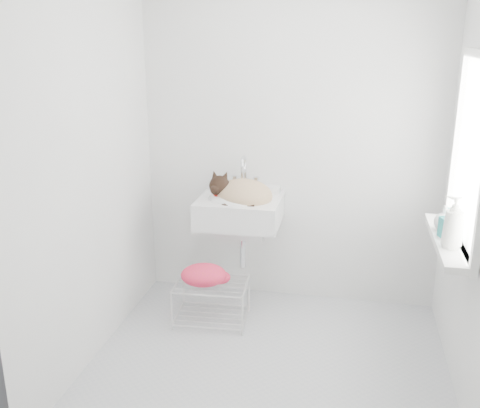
% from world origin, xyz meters
% --- Properties ---
extents(floor, '(2.20, 2.00, 0.02)m').
position_xyz_m(floor, '(0.00, 0.00, 0.00)').
color(floor, '#B6B8BB').
rests_on(floor, ground).
extents(back_wall, '(2.20, 0.02, 2.50)m').
position_xyz_m(back_wall, '(0.00, 1.00, 1.25)').
color(back_wall, white).
rests_on(back_wall, ground).
extents(left_wall, '(0.02, 2.00, 2.50)m').
position_xyz_m(left_wall, '(-1.10, 0.00, 1.25)').
color(left_wall, white).
rests_on(left_wall, ground).
extents(window_glass, '(0.01, 0.80, 1.00)m').
position_xyz_m(window_glass, '(1.09, 0.20, 1.35)').
color(window_glass, white).
rests_on(window_glass, right_wall).
extents(window_frame, '(0.04, 0.90, 1.10)m').
position_xyz_m(window_frame, '(1.07, 0.20, 1.35)').
color(window_frame, white).
rests_on(window_frame, right_wall).
extents(windowsill, '(0.16, 0.88, 0.04)m').
position_xyz_m(windowsill, '(1.01, 0.20, 0.83)').
color(windowsill, white).
rests_on(windowsill, right_wall).
extents(sink, '(0.58, 0.51, 0.23)m').
position_xyz_m(sink, '(-0.33, 0.74, 0.85)').
color(sink, white).
rests_on(sink, back_wall).
extents(faucet, '(0.21, 0.15, 0.21)m').
position_xyz_m(faucet, '(-0.33, 0.92, 0.99)').
color(faucet, silver).
rests_on(faucet, sink).
extents(cat, '(0.47, 0.40, 0.27)m').
position_xyz_m(cat, '(-0.32, 0.72, 0.89)').
color(cat, tan).
rests_on(cat, sink).
extents(wire_rack, '(0.51, 0.38, 0.30)m').
position_xyz_m(wire_rack, '(-0.48, 0.46, 0.15)').
color(wire_rack, silver).
rests_on(wire_rack, floor).
extents(towel, '(0.36, 0.29, 0.13)m').
position_xyz_m(towel, '(-0.53, 0.44, 0.33)').
color(towel, '#ED4729').
rests_on(towel, wire_rack).
extents(bottle_a, '(0.12, 0.12, 0.25)m').
position_xyz_m(bottle_a, '(1.00, 0.04, 0.85)').
color(bottle_a, white).
rests_on(bottle_a, windowsill).
extents(bottle_b, '(0.10, 0.10, 0.18)m').
position_xyz_m(bottle_b, '(1.00, 0.20, 0.85)').
color(bottle_b, teal).
rests_on(bottle_b, windowsill).
extents(bottle_c, '(0.14, 0.14, 0.15)m').
position_xyz_m(bottle_c, '(1.00, 0.32, 0.85)').
color(bottle_c, silver).
rests_on(bottle_c, windowsill).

